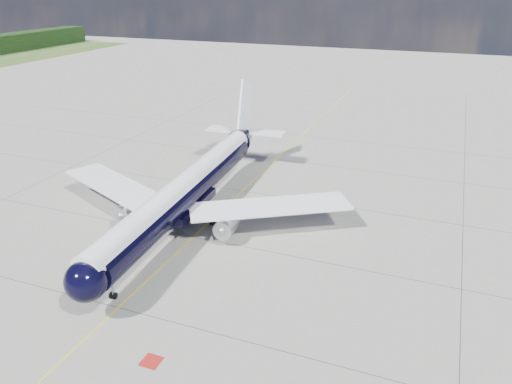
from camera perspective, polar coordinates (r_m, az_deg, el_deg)
ground at (r=76.75m, az=-0.12°, el=1.48°), size 320.00×320.00×0.00m
taxiway_centerline at (r=72.48m, az=-1.57°, el=0.12°), size 0.16×160.00×0.01m
red_marking at (r=43.33m, az=-11.87°, el=-18.41°), size 1.60×1.60×0.01m
main_airliner at (r=62.62m, az=-7.69°, el=0.43°), size 40.27×49.13×14.19m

